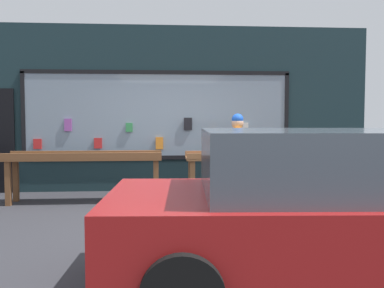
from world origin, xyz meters
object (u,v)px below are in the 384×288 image
Objects in this scene: display_table_left at (84,162)px; small_dog at (258,194)px; display_table_right at (260,161)px; person_browsing at (237,153)px; parked_car at (326,205)px.

display_table_left is 3.11m from small_dog.
display_table_left reaches higher than small_dog.
person_browsing reaches higher than display_table_right.
parked_car is (0.19, -3.41, -0.17)m from person_browsing.
small_dog is at bearing -132.05° from person_browsing.
person_browsing is 0.77m from small_dog.
person_browsing reaches higher than display_table_left.
parked_car is at bearing -94.91° from display_table_right.
parked_car is at bearing -54.79° from display_table_left.
display_table_right is at bearing -37.28° from person_browsing.
display_table_right is 0.83m from person_browsing.
display_table_left is 1.73× the size of person_browsing.
display_table_left is 2.72m from person_browsing.
person_browsing is 0.40× the size of parked_car.
small_dog is 0.12× the size of parked_car.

